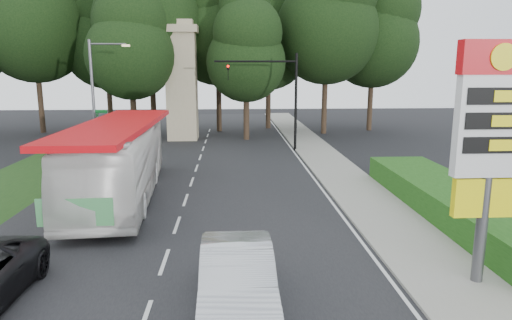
{
  "coord_description": "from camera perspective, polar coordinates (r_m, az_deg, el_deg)",
  "views": [
    {
      "loc": [
        2.19,
        -9.83,
        6.12
      ],
      "look_at": [
        3.25,
        9.56,
        2.2
      ],
      "focal_mm": 32.0,
      "sensor_mm": 36.0,
      "label": 1
    }
  ],
  "objects": [
    {
      "name": "road_surface",
      "position": [
        22.77,
        -8.55,
        -4.28
      ],
      "size": [
        14.0,
        80.0,
        0.02
      ],
      "primitive_type": "cube",
      "color": "black",
      "rests_on": "ground"
    },
    {
      "name": "sidewalk_right",
      "position": [
        23.51,
        12.58,
        -3.8
      ],
      "size": [
        3.0,
        80.0,
        0.12
      ],
      "primitive_type": "cube",
      "color": "gray",
      "rests_on": "ground"
    },
    {
      "name": "grass_verge_left",
      "position": [
        30.8,
        -25.36,
        -1.15
      ],
      "size": [
        5.0,
        50.0,
        0.02
      ],
      "primitive_type": "cube",
      "color": "#193814",
      "rests_on": "ground"
    },
    {
      "name": "hedge",
      "position": [
        20.85,
        23.62,
        -4.92
      ],
      "size": [
        3.0,
        14.0,
        1.2
      ],
      "primitive_type": "cube",
      "color": "#194813",
      "rests_on": "ground"
    },
    {
      "name": "gas_station_pylon",
      "position": [
        13.84,
        27.36,
        3.2
      ],
      "size": [
        2.1,
        0.45,
        6.85
      ],
      "color": "#59595E",
      "rests_on": "ground"
    },
    {
      "name": "traffic_signal_mast",
      "position": [
        34.04,
        2.8,
        8.96
      ],
      "size": [
        6.1,
        0.35,
        7.2
      ],
      "color": "black",
      "rests_on": "ground"
    },
    {
      "name": "streetlight_signs",
      "position": [
        33.18,
        -19.37,
        7.87
      ],
      "size": [
        2.75,
        0.98,
        8.0
      ],
      "color": "#59595E",
      "rests_on": "ground"
    },
    {
      "name": "monument",
      "position": [
        40.06,
        -9.26,
        9.82
      ],
      "size": [
        3.0,
        3.0,
        10.05
      ],
      "color": "tan",
      "rests_on": "ground"
    },
    {
      "name": "tree_west_mid",
      "position": [
        48.7,
        -26.23,
        16.85
      ],
      "size": [
        9.8,
        9.8,
        19.25
      ],
      "color": "#2D2116",
      "rests_on": "ground"
    },
    {
      "name": "tree_west_near",
      "position": [
        48.55,
        -18.34,
        15.46
      ],
      "size": [
        8.4,
        8.4,
        16.5
      ],
      "color": "#2D2116",
      "rests_on": "ground"
    },
    {
      "name": "tree_center_left",
      "position": [
        43.83,
        -13.26,
        18.86
      ],
      "size": [
        10.08,
        10.08,
        19.8
      ],
      "color": "#2D2116",
      "rests_on": "ground"
    },
    {
      "name": "tree_center_right",
      "position": [
        45.11,
        -4.84,
        17.61
      ],
      "size": [
        9.24,
        9.24,
        18.15
      ],
      "color": "#2D2116",
      "rests_on": "ground"
    },
    {
      "name": "tree_east_near",
      "position": [
        47.12,
        1.59,
        15.74
      ],
      "size": [
        8.12,
        8.12,
        15.95
      ],
      "color": "#2D2116",
      "rests_on": "ground"
    },
    {
      "name": "tree_east_mid",
      "position": [
        44.04,
        8.89,
        18.11
      ],
      "size": [
        9.52,
        9.52,
        18.7
      ],
      "color": "#2D2116",
      "rests_on": "ground"
    },
    {
      "name": "tree_far_east",
      "position": [
        47.1,
        14.54,
        16.22
      ],
      "size": [
        8.68,
        8.68,
        17.05
      ],
      "color": "#2D2116",
      "rests_on": "ground"
    },
    {
      "name": "tree_monument_left",
      "position": [
        39.77,
        -15.52,
        14.7
      ],
      "size": [
        7.28,
        7.28,
        14.3
      ],
      "color": "#2D2116",
      "rests_on": "ground"
    },
    {
      "name": "tree_monument_right",
      "position": [
        39.4,
        -1.25,
        14.16
      ],
      "size": [
        6.72,
        6.72,
        13.2
      ],
      "color": "#2D2116",
      "rests_on": "ground"
    },
    {
      "name": "transit_bus",
      "position": [
        22.59,
        -16.75,
        -0.07
      ],
      "size": [
        4.05,
        13.2,
        3.62
      ],
      "primitive_type": "imported",
      "rotation": [
        0.0,
        0.0,
        0.08
      ],
      "color": "white",
      "rests_on": "ground"
    },
    {
      "name": "sedan_silver",
      "position": [
        11.87,
        -2.37,
        -14.86
      ],
      "size": [
        1.92,
        5.3,
        1.74
      ],
      "primitive_type": "imported",
      "rotation": [
        0.0,
        0.0,
        0.02
      ],
      "color": "#B4B7BC",
      "rests_on": "ground"
    }
  ]
}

